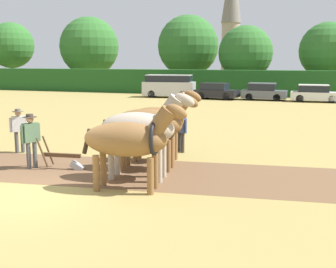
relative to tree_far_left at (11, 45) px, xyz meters
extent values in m
plane|color=#998447|center=(30.66, -38.26, -5.38)|extent=(240.00, 240.00, 0.00)
cube|color=brown|center=(29.04, -35.79, -5.37)|extent=(24.04, 6.28, 0.01)
cube|color=#1E511E|center=(30.66, -5.04, -4.12)|extent=(78.73, 1.48, 2.50)
cylinder|color=#4C3823|center=(0.00, 0.00, -3.50)|extent=(0.44, 0.44, 3.75)
sphere|color=#2D6628|center=(0.00, 0.00, 0.01)|extent=(5.96, 5.96, 5.96)
cylinder|color=brown|center=(11.04, 0.94, -3.81)|extent=(0.44, 0.44, 3.13)
sphere|color=#2D6628|center=(11.04, 0.94, -0.22)|extent=(7.36, 7.36, 7.36)
cylinder|color=#4C3823|center=(23.78, 1.41, -3.79)|extent=(0.44, 0.44, 3.17)
sphere|color=#2D6628|center=(23.78, 1.41, -0.25)|extent=(7.12, 7.12, 7.12)
cylinder|color=brown|center=(30.81, -0.76, -4.05)|extent=(0.44, 0.44, 2.65)
sphere|color=#2D6628|center=(30.81, -0.76, -1.12)|extent=(5.83, 5.83, 5.83)
cylinder|color=brown|center=(39.13, -0.74, -3.94)|extent=(0.44, 0.44, 2.87)
sphere|color=#2D6628|center=(39.13, -0.74, -0.93)|extent=(5.74, 5.74, 5.74)
cylinder|color=gray|center=(24.99, 22.96, -0.66)|extent=(2.93, 2.93, 9.43)
ellipsoid|color=brown|center=(32.79, -37.10, -3.98)|extent=(2.39, 1.23, 0.93)
cylinder|color=brown|center=(33.50, -36.74, -4.89)|extent=(0.18, 0.18, 0.98)
cylinder|color=brown|center=(33.56, -37.28, -4.89)|extent=(0.18, 0.18, 0.98)
cylinder|color=brown|center=(32.01, -36.92, -4.89)|extent=(0.18, 0.18, 0.98)
cylinder|color=brown|center=(32.08, -37.45, -4.89)|extent=(0.18, 0.18, 0.98)
cylinder|color=brown|center=(33.76, -36.98, -3.49)|extent=(0.85, 0.53, 0.89)
ellipsoid|color=brown|center=(34.16, -36.94, -3.20)|extent=(0.70, 0.34, 0.54)
cube|color=black|center=(33.93, -36.96, -3.29)|extent=(0.42, 0.13, 0.55)
cylinder|color=black|center=(31.70, -37.22, -4.08)|extent=(0.31, 0.15, 0.71)
torus|color=black|center=(33.58, -37.00, -3.91)|extent=(0.22, 0.94, 0.94)
ellipsoid|color=#B2A38E|center=(32.65, -35.95, -3.89)|extent=(2.33, 1.29, 0.99)
cylinder|color=#B2A38E|center=(33.34, -35.59, -4.85)|extent=(0.18, 0.18, 1.05)
cylinder|color=#B2A38E|center=(33.41, -36.15, -4.85)|extent=(0.18, 0.18, 1.05)
cylinder|color=#B2A38E|center=(31.90, -35.75, -4.85)|extent=(0.18, 0.18, 1.05)
cylinder|color=#B2A38E|center=(31.97, -36.32, -4.85)|extent=(0.18, 0.18, 1.05)
cylinder|color=#B2A38E|center=(33.59, -35.84, -3.34)|extent=(0.94, 0.57, 1.00)
ellipsoid|color=#B2A38E|center=(34.05, -35.79, -3.01)|extent=(0.70, 0.34, 0.54)
cube|color=black|center=(33.80, -35.82, -3.13)|extent=(0.46, 0.13, 0.62)
cylinder|color=black|center=(31.60, -36.07, -3.99)|extent=(0.31, 0.15, 0.71)
torus|color=black|center=(33.43, -35.86, -3.81)|extent=(0.22, 1.00, 0.99)
ellipsoid|color=brown|center=(32.52, -34.81, -3.92)|extent=(2.39, 1.29, 0.98)
cylinder|color=brown|center=(33.23, -34.44, -4.87)|extent=(0.18, 0.18, 1.02)
cylinder|color=brown|center=(33.29, -35.01, -4.87)|extent=(0.18, 0.18, 1.02)
cylinder|color=brown|center=(31.75, -34.61, -4.87)|extent=(0.18, 0.18, 1.02)
cylinder|color=brown|center=(31.82, -35.18, -4.87)|extent=(0.18, 0.18, 1.02)
cylinder|color=brown|center=(33.49, -34.70, -3.43)|extent=(0.85, 0.55, 0.88)
ellipsoid|color=brown|center=(33.87, -34.65, -3.16)|extent=(0.70, 0.34, 0.54)
cube|color=gray|center=(33.66, -34.68, -3.23)|extent=(0.40, 0.12, 0.52)
cylinder|color=gray|center=(31.44, -34.93, -4.02)|extent=(0.31, 0.15, 0.71)
torus|color=black|center=(33.32, -34.72, -3.84)|extent=(0.22, 0.99, 0.99)
ellipsoid|color=brown|center=(32.39, -33.67, -3.94)|extent=(2.11, 1.16, 0.89)
cylinder|color=brown|center=(33.01, -33.34, -4.86)|extent=(0.18, 0.18, 1.03)
cylinder|color=brown|center=(33.07, -33.85, -4.86)|extent=(0.18, 0.18, 1.03)
cylinder|color=brown|center=(31.71, -33.49, -4.86)|extent=(0.18, 0.18, 1.03)
cylinder|color=brown|center=(31.77, -34.00, -4.86)|extent=(0.18, 0.18, 1.03)
cylinder|color=brown|center=(33.24, -33.57, -3.42)|extent=(0.89, 0.52, 0.96)
ellipsoid|color=brown|center=(33.69, -33.52, -3.10)|extent=(0.70, 0.34, 0.54)
cube|color=black|center=(33.44, -33.55, -3.23)|extent=(0.46, 0.13, 0.61)
cylinder|color=black|center=(31.44, -33.78, -4.04)|extent=(0.31, 0.15, 0.71)
torus|color=black|center=(33.09, -33.59, -3.87)|extent=(0.21, 0.91, 0.91)
cube|color=#4C331E|center=(29.91, -35.69, -4.93)|extent=(1.29, 0.25, 0.12)
cube|color=#939399|center=(30.43, -35.63, -5.28)|extent=(0.50, 0.25, 0.39)
cylinder|color=#4C331E|center=(29.32, -35.56, -4.83)|extent=(0.40, 0.11, 0.96)
cylinder|color=#4C331E|center=(29.36, -35.96, -4.83)|extent=(0.40, 0.11, 0.96)
cylinder|color=#4C4C4C|center=(29.00, -35.84, -4.94)|extent=(0.14, 0.14, 0.87)
cylinder|color=#4C4C4C|center=(28.91, -36.05, -4.94)|extent=(0.14, 0.14, 0.87)
cube|color=#4C6B4C|center=(28.96, -35.95, -4.20)|extent=(0.38, 0.55, 0.62)
sphere|color=tan|center=(28.96, -35.95, -3.77)|extent=(0.24, 0.24, 0.24)
cylinder|color=#4C6B4C|center=(29.07, -35.67, -4.22)|extent=(0.09, 0.09, 0.58)
cylinder|color=#4C6B4C|center=(28.84, -36.22, -4.22)|extent=(0.09, 0.09, 0.58)
cylinder|color=#42382D|center=(28.96, -35.95, -3.69)|extent=(0.45, 0.45, 0.02)
cylinder|color=#42382D|center=(28.96, -35.95, -3.64)|extent=(0.22, 0.22, 0.10)
cylinder|color=#38332D|center=(32.77, -32.03, -4.99)|extent=(0.14, 0.14, 0.78)
cylinder|color=#38332D|center=(32.94, -32.15, -4.99)|extent=(0.14, 0.14, 0.78)
cube|color=#3D5184|center=(32.85, -32.09, -4.33)|extent=(0.49, 0.42, 0.55)
sphere|color=tan|center=(32.85, -32.09, -3.94)|extent=(0.21, 0.21, 0.21)
cylinder|color=#3D5184|center=(32.63, -31.94, -4.35)|extent=(0.09, 0.09, 0.52)
cylinder|color=#3D5184|center=(33.08, -32.25, -4.35)|extent=(0.09, 0.09, 0.52)
cylinder|color=#4C4C4C|center=(27.14, -34.01, -4.97)|extent=(0.14, 0.14, 0.82)
cylinder|color=#4C4C4C|center=(26.99, -34.16, -4.97)|extent=(0.14, 0.14, 0.82)
cube|color=silver|center=(27.06, -34.09, -4.27)|extent=(0.48, 0.47, 0.58)
sphere|color=tan|center=(27.06, -34.09, -3.87)|extent=(0.22, 0.22, 0.22)
cylinder|color=silver|center=(27.27, -33.89, -4.29)|extent=(0.09, 0.09, 0.54)
cylinder|color=silver|center=(26.86, -34.28, -4.29)|extent=(0.09, 0.09, 0.54)
cylinder|color=#665B4C|center=(27.06, -34.09, -3.80)|extent=(0.42, 0.42, 0.02)
cylinder|color=#665B4C|center=(27.06, -34.09, -3.75)|extent=(0.21, 0.21, 0.10)
cube|color=#BCBCC1|center=(24.92, -9.27, -4.55)|extent=(4.99, 2.46, 1.27)
cube|color=black|center=(24.92, -9.27, -3.62)|extent=(4.39, 2.21, 0.59)
cube|color=#BCBCC1|center=(24.92, -9.27, -3.29)|extent=(4.39, 2.21, 0.06)
cylinder|color=black|center=(26.31, -8.24, -5.03)|extent=(0.71, 0.29, 0.69)
cylinder|color=black|center=(26.49, -9.99, -5.03)|extent=(0.71, 0.29, 0.69)
cylinder|color=black|center=(23.34, -8.55, -5.03)|extent=(0.71, 0.29, 0.69)
cylinder|color=black|center=(23.52, -10.30, -5.03)|extent=(0.71, 0.29, 0.69)
cube|color=black|center=(29.58, -9.63, -4.87)|extent=(4.05, 2.36, 0.66)
cube|color=black|center=(29.39, -9.60, -4.27)|extent=(2.51, 1.96, 0.54)
cube|color=black|center=(29.39, -9.60, -3.96)|extent=(2.51, 1.96, 0.06)
cylinder|color=black|center=(30.87, -9.00, -5.06)|extent=(0.67, 0.31, 0.64)
cylinder|color=black|center=(30.64, -10.60, -5.06)|extent=(0.67, 0.31, 0.64)
cylinder|color=black|center=(28.52, -8.66, -5.06)|extent=(0.67, 0.31, 0.64)
cylinder|color=black|center=(28.29, -10.26, -5.06)|extent=(0.67, 0.31, 0.64)
cube|color=#565B66|center=(33.75, -9.33, -4.86)|extent=(3.89, 1.87, 0.69)
cube|color=black|center=(33.56, -9.32, -4.23)|extent=(2.35, 1.63, 0.58)
cube|color=#565B66|center=(33.56, -9.32, -3.91)|extent=(2.35, 1.63, 0.06)
cylinder|color=black|center=(34.97, -8.64, -5.06)|extent=(0.63, 0.25, 0.63)
cylinder|color=black|center=(34.91, -10.12, -5.06)|extent=(0.63, 0.25, 0.63)
cylinder|color=black|center=(32.60, -8.54, -5.06)|extent=(0.63, 0.25, 0.63)
cylinder|color=black|center=(32.54, -10.03, -5.06)|extent=(0.63, 0.25, 0.63)
cube|color=silver|center=(38.05, -9.65, -4.87)|extent=(4.08, 1.74, 0.67)
cube|color=black|center=(37.84, -9.65, -4.26)|extent=(2.45, 1.56, 0.55)
cube|color=silver|center=(37.84, -9.65, -3.96)|extent=(2.45, 1.56, 0.06)
cylinder|color=black|center=(39.30, -8.89, -5.06)|extent=(0.63, 0.22, 0.63)
cylinder|color=black|center=(39.31, -10.38, -5.06)|extent=(0.63, 0.22, 0.63)
cylinder|color=black|center=(36.78, -8.91, -5.06)|extent=(0.63, 0.22, 0.63)
cylinder|color=black|center=(36.79, -10.40, -5.06)|extent=(0.63, 0.22, 0.63)
camera|label=1|loc=(37.31, -47.18, -1.91)|focal=45.00mm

